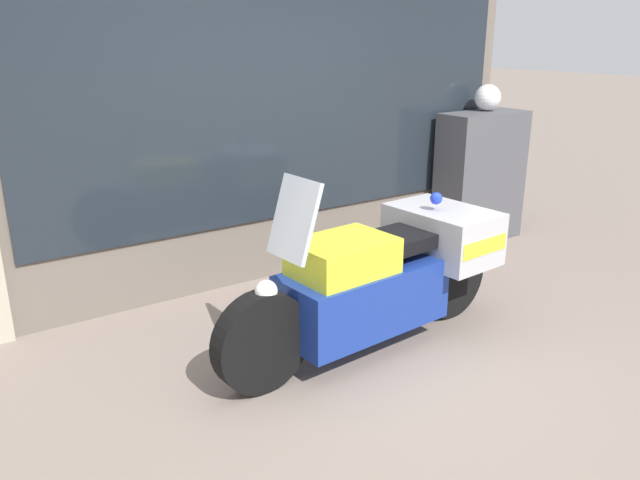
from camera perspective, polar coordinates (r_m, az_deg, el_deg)
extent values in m
plane|color=gray|center=(4.24, 5.40, -11.32)|extent=(60.00, 60.00, 0.00)
cube|color=#6B6056|center=(5.39, -8.13, 13.13)|extent=(5.93, 0.40, 3.24)
cube|color=#1E262D|center=(5.44, -2.41, 13.86)|extent=(4.66, 0.02, 2.24)
cube|color=slate|center=(5.88, -3.73, 0.29)|extent=(4.44, 0.30, 0.55)
cube|color=silver|center=(5.79, -4.63, 8.99)|extent=(4.44, 0.02, 1.26)
cube|color=beige|center=(5.60, -4.05, 15.07)|extent=(4.44, 0.30, 0.02)
cube|color=navy|center=(5.04, -18.21, 14.33)|extent=(0.18, 0.04, 0.06)
cube|color=maroon|center=(5.60, -4.06, 15.48)|extent=(0.18, 0.04, 0.06)
cube|color=#195623|center=(6.41, 7.07, 15.76)|extent=(0.18, 0.04, 0.06)
cube|color=#2866B7|center=(5.16, -16.65, 1.72)|extent=(0.19, 0.02, 0.27)
cube|color=red|center=(5.71, -3.47, 4.03)|extent=(0.19, 0.03, 0.27)
cube|color=#2D8E42|center=(6.51, 7.00, 5.71)|extent=(0.19, 0.02, 0.27)
cylinder|color=black|center=(3.84, -5.36, -9.27)|extent=(0.65, 0.18, 0.64)
cylinder|color=black|center=(4.90, 11.79, -3.27)|extent=(0.65, 0.18, 0.64)
cube|color=navy|center=(4.26, 3.92, -5.23)|extent=(1.20, 0.59, 0.43)
cube|color=yellow|center=(4.03, 2.10, -1.73)|extent=(0.67, 0.50, 0.26)
cube|color=black|center=(4.31, 6.64, -0.18)|extent=(0.71, 0.43, 0.10)
cube|color=#B7B7BC|center=(4.68, 11.07, 0.60)|extent=(0.56, 0.81, 0.38)
cube|color=yellow|center=(4.68, 11.07, 0.60)|extent=(0.51, 0.82, 0.11)
cube|color=#B2BCC6|center=(3.70, -2.38, 1.94)|extent=(0.20, 0.37, 0.48)
sphere|color=white|center=(3.72, -4.95, -4.70)|extent=(0.14, 0.14, 0.14)
sphere|color=blue|center=(4.55, 10.58, 3.75)|extent=(0.09, 0.09, 0.09)
cube|color=#4C4C51|center=(6.74, 14.42, 5.59)|extent=(0.96, 0.42, 1.34)
sphere|color=white|center=(6.72, 15.08, 12.46)|extent=(0.27, 0.27, 0.27)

